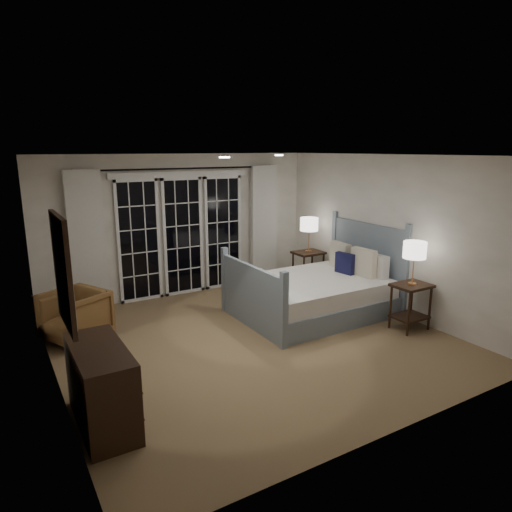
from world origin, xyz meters
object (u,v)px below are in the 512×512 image
nightstand_left (411,299)px  lamp_right (309,225)px  bed (316,293)px  dresser (102,386)px  armchair (75,316)px  nightstand_right (308,264)px  lamp_left (415,250)px

nightstand_left → lamp_right: lamp_right is taller
nightstand_left → bed: bearing=121.6°
nightstand_left → dresser: dresser is taller
armchair → dresser: dresser is taller
armchair → dresser: bearing=-29.3°
nightstand_left → nightstand_right: 2.41m
lamp_left → lamp_right: size_ratio=0.97×
nightstand_left → lamp_left: size_ratio=1.10×
lamp_left → dresser: size_ratio=0.56×
nightstand_right → lamp_left: 2.51m
nightstand_right → nightstand_left: bearing=-89.2°
bed → lamp_left: bed is taller
bed → lamp_right: bed is taller
nightstand_left → armchair: armchair is taller
bed → nightstand_right: bed is taller
bed → nightstand_right: 1.39m
nightstand_right → dresser: (-4.37, -2.54, -0.07)m
nightstand_right → bed: bearing=-121.7°
armchair → dresser: 2.22m
bed → dresser: bed is taller
armchair → lamp_right: bearing=68.4°
bed → lamp_left: bearing=-58.4°
lamp_left → dresser: bearing=-178.3°
nightstand_left → lamp_left: 0.73m
lamp_right → lamp_left: bearing=-89.2°
lamp_left → armchair: (-4.27, 2.09, -0.83)m
nightstand_left → nightstand_right: nightstand_right is taller
nightstand_right → lamp_left: bearing=-89.2°
nightstand_left → lamp_right: (-0.03, 2.41, 0.76)m
lamp_left → nightstand_right: bearing=90.8°
bed → armchair: 3.61m
nightstand_left → lamp_left: (-0.00, 0.00, 0.73)m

